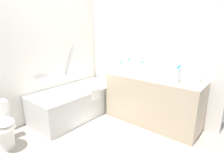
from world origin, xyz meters
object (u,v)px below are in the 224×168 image
Objects in this scene: sink_faucet at (162,74)px; bath_mat at (95,128)px; drinking_glass_1 at (129,71)px; drinking_glass_3 at (144,73)px; toilet at (1,127)px; water_bottle_4 at (129,66)px; water_bottle_2 at (121,67)px; water_bottle_0 at (177,75)px; bathtub at (77,101)px; drinking_glass_0 at (199,81)px; water_bottle_1 at (179,74)px; water_bottle_3 at (142,68)px; drinking_glass_2 at (190,81)px; sink_basin at (156,76)px; soap_dish at (136,74)px.

sink_faucet is 1.46m from bath_mat.
drinking_glass_3 is at bearing -88.81° from drinking_glass_1.
water_bottle_4 is at bearing 69.96° from toilet.
water_bottle_4 reaches higher than water_bottle_2.
water_bottle_0 reaches higher than drinking_glass_3.
drinking_glass_0 is at bearing -70.99° from bathtub.
toilet is 2.62× the size of water_bottle_1.
water_bottle_2 is 0.80× the size of water_bottle_3.
drinking_glass_2 is (-0.05, -0.83, -0.07)m from water_bottle_3.
water_bottle_2 is at bearing 86.59° from drinking_glass_3.
water_bottle_4 is 3.09× the size of drinking_glass_2.
sink_basin is 1.48× the size of water_bottle_0.
water_bottle_4 reaches higher than water_bottle_1.
bath_mat is at bearing 127.01° from water_bottle_0.
drinking_glass_2 is (-0.19, -0.52, 0.01)m from sink_faucet.
sink_faucet is 1.87× the size of drinking_glass_2.
soap_dish is (0.03, -0.12, -0.03)m from drinking_glass_1.
drinking_glass_2 reaches higher than bath_mat.
drinking_glass_2 is at bearing -92.47° from water_bottle_4.
water_bottle_3 reaches higher than sink_faucet.
water_bottle_2 reaches higher than sink_faucet.
water_bottle_2 is 1.38m from drinking_glass_0.
sink_faucet is 1.58× the size of drinking_glass_3.
bathtub is at bearing 75.18° from bath_mat.
water_bottle_1 is at bearing -87.95° from water_bottle_2.
toilet is 7.81× the size of drinking_glass_2.
sink_faucet is at bearing -76.82° from water_bottle_4.
sink_basin is 0.52m from drinking_glass_1.
drinking_glass_0 is (-0.01, -1.22, -0.07)m from water_bottle_4.
sink_faucet is (2.15, -1.31, 0.54)m from toilet.
water_bottle_1 reaches higher than bath_mat.
drinking_glass_0 is at bearing -102.85° from sink_faucet.
water_bottle_4 is at bearing 87.53° from drinking_glass_2.
water_bottle_4 is 2.61× the size of drinking_glass_3.
drinking_glass_2 is 0.93m from soap_dish.
drinking_glass_2 is 1.66m from bath_mat.
water_bottle_3 is 0.91× the size of water_bottle_4.
water_bottle_4 is 1.22m from drinking_glass_0.
toilet is 2.52× the size of water_bottle_4.
water_bottle_1 reaches higher than drinking_glass_0.
water_bottle_0 reaches higher than soap_dish.
drinking_glass_1 is (1.93, -0.79, 0.55)m from toilet.
sink_faucet is at bearing 70.49° from drinking_glass_2.
water_bottle_4 reaches higher than drinking_glass_1.
drinking_glass_0 is (0.67, -1.94, 0.59)m from bathtub.
drinking_glass_3 reaches higher than soap_dish.
drinking_glass_1 reaches higher than drinking_glass_2.
toilet is 4.19× the size of sink_faucet.
drinking_glass_3 reaches higher than sink_faucet.
water_bottle_2 is 0.17m from water_bottle_4.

